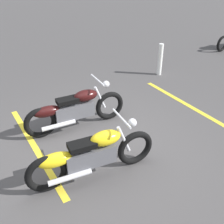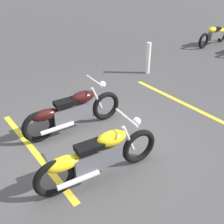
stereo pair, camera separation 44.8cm
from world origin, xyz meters
TOP-DOWN VIEW (x-y plane):
  - ground_plane at (0.00, 0.00)m, footprint 60.00×60.00m
  - motorcycle_bright_foreground at (-0.40, -0.76)m, footprint 2.23×0.62m
  - motorcycle_dark_foreground at (-0.07, 0.76)m, footprint 2.23×0.62m
  - motorcycle_row_far_right at (7.66, 3.12)m, footprint 2.02×0.38m
  - bollard_post at (3.37, 2.31)m, footprint 0.14×0.14m
  - parking_stripe_near at (-1.03, 0.52)m, footprint 0.27×3.20m
  - parking_stripe_mid at (2.78, 0.32)m, footprint 0.27×3.20m

SIDE VIEW (x-z plane):
  - ground_plane at x=0.00m, z-range 0.00..0.00m
  - parking_stripe_near at x=-1.03m, z-range 0.00..0.01m
  - parking_stripe_mid at x=2.78m, z-range 0.00..0.01m
  - motorcycle_row_far_right at x=7.66m, z-range 0.03..0.80m
  - motorcycle_bright_foreground at x=-0.40m, z-range -0.06..0.98m
  - motorcycle_dark_foreground at x=-0.07m, z-range -0.06..0.98m
  - bollard_post at x=3.37m, z-range 0.00..0.97m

